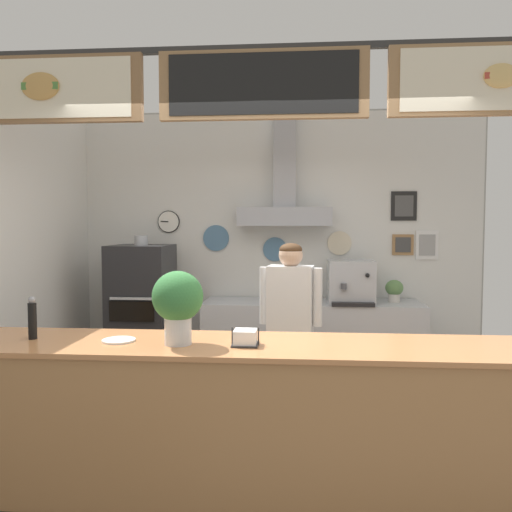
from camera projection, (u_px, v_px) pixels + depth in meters
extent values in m
plane|color=#514C47|center=(264.00, 485.00, 3.37)|extent=(5.93, 5.93, 0.00)
cube|color=#9E9E99|center=(278.00, 246.00, 5.73)|extent=(4.51, 0.12, 3.01)
cube|color=silver|center=(278.00, 246.00, 5.67)|extent=(4.47, 0.01, 2.97)
cylinder|color=black|center=(169.00, 222.00, 5.74)|extent=(0.25, 0.02, 0.25)
cylinder|color=white|center=(168.00, 222.00, 5.72)|extent=(0.23, 0.01, 0.23)
cube|color=black|center=(165.00, 222.00, 5.72)|extent=(0.09, 0.01, 0.02)
cylinder|color=teal|center=(216.00, 238.00, 5.70)|extent=(0.29, 0.02, 0.29)
cylinder|color=teal|center=(275.00, 249.00, 5.66)|extent=(0.27, 0.02, 0.27)
cylinder|color=beige|center=(339.00, 243.00, 5.60)|extent=(0.27, 0.02, 0.27)
cube|color=white|center=(427.00, 245.00, 5.52)|extent=(0.24, 0.02, 0.32)
cube|color=#979797|center=(427.00, 245.00, 5.51)|extent=(0.17, 0.01, 0.23)
cube|color=black|center=(404.00, 206.00, 5.52)|extent=(0.28, 0.02, 0.32)
cube|color=#4C4C4C|center=(404.00, 206.00, 5.51)|extent=(0.20, 0.01, 0.23)
cube|color=#997047|center=(403.00, 245.00, 5.54)|extent=(0.23, 0.02, 0.23)
cube|color=#404040|center=(403.00, 245.00, 5.53)|extent=(0.17, 0.01, 0.16)
cube|color=#A3A5AD|center=(284.00, 217.00, 5.47)|extent=(1.01, 0.36, 0.20)
cube|color=#A3A5AD|center=(285.00, 160.00, 5.49)|extent=(0.24, 0.24, 1.03)
cube|color=#2D2D2D|center=(263.00, 48.00, 3.12)|extent=(4.22, 0.04, 0.04)
cube|color=olive|center=(43.00, 90.00, 3.22)|extent=(1.29, 0.05, 0.42)
cube|color=#F2E5C6|center=(41.00, 88.00, 3.19)|extent=(1.17, 0.01, 0.37)
ellipsoid|color=tan|center=(40.00, 86.00, 3.18)|extent=(0.25, 0.04, 0.18)
cube|color=#51843D|center=(40.00, 86.00, 3.17)|extent=(0.24, 0.01, 0.05)
cube|color=#9E754C|center=(263.00, 85.00, 3.11)|extent=(1.29, 0.05, 0.42)
cube|color=black|center=(263.00, 83.00, 3.08)|extent=(1.17, 0.01, 0.37)
cube|color=#9E754C|center=(499.00, 80.00, 2.99)|extent=(1.29, 0.05, 0.42)
cube|color=#F2E5C6|center=(501.00, 78.00, 2.97)|extent=(1.17, 0.01, 0.37)
ellipsoid|color=#E5BC70|center=(502.00, 76.00, 2.95)|extent=(0.21, 0.04, 0.14)
cube|color=#B74233|center=(502.00, 75.00, 2.95)|extent=(0.20, 0.01, 0.04)
cube|color=#B77F4C|center=(261.00, 429.00, 3.07)|extent=(3.63, 0.66, 1.00)
cube|color=#CF8550|center=(261.00, 346.00, 3.04)|extent=(3.71, 0.69, 0.03)
cube|color=#B7BABF|center=(312.00, 345.00, 5.37)|extent=(2.29, 0.63, 0.93)
cube|color=#929499|center=(312.00, 372.00, 5.39)|extent=(2.18, 0.58, 0.02)
cube|color=#232326|center=(142.00, 317.00, 5.31)|extent=(0.60, 0.64, 1.53)
cube|color=black|center=(132.00, 311.00, 4.97)|extent=(0.45, 0.02, 0.20)
cube|color=#B7BABF|center=(131.00, 299.00, 4.95)|extent=(0.42, 0.02, 0.02)
cylinder|color=#B7BABF|center=(141.00, 240.00, 5.26)|extent=(0.14, 0.14, 0.10)
cube|color=#232328|center=(290.00, 380.00, 4.33)|extent=(0.31, 0.24, 0.81)
cube|color=white|center=(291.00, 300.00, 4.29)|extent=(0.41, 0.28, 0.58)
cylinder|color=white|center=(318.00, 297.00, 4.23)|extent=(0.08, 0.08, 0.49)
cylinder|color=white|center=(264.00, 295.00, 4.34)|extent=(0.08, 0.08, 0.49)
sphere|color=#D8AD8E|center=(291.00, 255.00, 4.27)|extent=(0.20, 0.20, 0.20)
ellipsoid|color=#4C331E|center=(291.00, 250.00, 4.26)|extent=(0.19, 0.19, 0.11)
cube|color=#B7BABF|center=(350.00, 281.00, 5.28)|extent=(0.47, 0.44, 0.44)
cylinder|color=#4C4C51|center=(344.00, 286.00, 5.04)|extent=(0.06, 0.06, 0.06)
cube|color=black|center=(353.00, 304.00, 5.03)|extent=(0.42, 0.10, 0.04)
sphere|color=black|center=(367.00, 275.00, 5.02)|extent=(0.04, 0.04, 0.04)
cylinder|color=beige|center=(394.00, 298.00, 5.30)|extent=(0.12, 0.12, 0.09)
ellipsoid|color=#5B844C|center=(394.00, 288.00, 5.30)|extent=(0.19, 0.19, 0.17)
cylinder|color=#9E563D|center=(292.00, 297.00, 5.35)|extent=(0.13, 0.13, 0.10)
ellipsoid|color=#5B844C|center=(292.00, 286.00, 5.34)|extent=(0.19, 0.19, 0.17)
cylinder|color=white|center=(119.00, 340.00, 3.09)|extent=(0.20, 0.20, 0.01)
cylinder|color=black|center=(32.00, 321.00, 3.14)|extent=(0.05, 0.05, 0.23)
sphere|color=gray|center=(32.00, 300.00, 3.13)|extent=(0.05, 0.05, 0.05)
cylinder|color=silver|center=(178.00, 329.00, 3.01)|extent=(0.16, 0.16, 0.18)
cylinder|color=gray|center=(178.00, 339.00, 3.01)|extent=(0.15, 0.15, 0.06)
ellipsoid|color=#387A3D|center=(178.00, 296.00, 3.00)|extent=(0.30, 0.30, 0.30)
cube|color=#262628|center=(245.00, 344.00, 2.99)|extent=(0.16, 0.16, 0.01)
cylinder|color=#262628|center=(232.00, 336.00, 2.99)|extent=(0.01, 0.01, 0.11)
cylinder|color=#262628|center=(258.00, 337.00, 2.98)|extent=(0.01, 0.01, 0.11)
cube|color=white|center=(245.00, 337.00, 2.99)|extent=(0.13, 0.13, 0.09)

